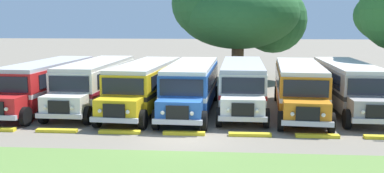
% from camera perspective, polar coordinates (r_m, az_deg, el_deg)
% --- Properties ---
extents(ground_plane, '(220.00, 220.00, 0.00)m').
position_cam_1_polar(ground_plane, '(20.55, -1.17, -6.61)').
color(ground_plane, slate).
extents(parked_bus_slot_0, '(3.24, 10.92, 2.82)m').
position_cam_1_polar(parked_bus_slot_0, '(28.79, -18.30, 0.54)').
color(parked_bus_slot_0, red).
rests_on(parked_bus_slot_0, ground_plane).
extents(parked_bus_slot_1, '(3.02, 10.88, 2.82)m').
position_cam_1_polar(parked_bus_slot_1, '(28.26, -12.32, 0.64)').
color(parked_bus_slot_1, silver).
rests_on(parked_bus_slot_1, ground_plane).
extents(parked_bus_slot_2, '(3.47, 10.96, 2.82)m').
position_cam_1_polar(parked_bus_slot_2, '(26.83, -6.05, 0.37)').
color(parked_bus_slot_2, yellow).
rests_on(parked_bus_slot_2, ground_plane).
extents(parked_bus_slot_3, '(3.03, 10.88, 2.82)m').
position_cam_1_polar(parked_bus_slot_3, '(26.33, -0.05, 0.27)').
color(parked_bus_slot_3, '#23519E').
rests_on(parked_bus_slot_3, ground_plane).
extents(parked_bus_slot_4, '(2.94, 10.87, 2.82)m').
position_cam_1_polar(parked_bus_slot_4, '(27.15, 6.54, 0.46)').
color(parked_bus_slot_4, silver).
rests_on(parked_bus_slot_4, ground_plane).
extents(parked_bus_slot_5, '(3.48, 10.96, 2.82)m').
position_cam_1_polar(parked_bus_slot_5, '(26.72, 13.70, 0.14)').
color(parked_bus_slot_5, orange).
rests_on(parked_bus_slot_5, ground_plane).
extents(parked_bus_slot_6, '(2.84, 10.86, 2.82)m').
position_cam_1_polar(parked_bus_slot_6, '(28.13, 19.54, 0.30)').
color(parked_bus_slot_6, '#9E9993').
rests_on(parked_bus_slot_6, ground_plane).
extents(curb_wheelstop_1, '(2.00, 0.36, 0.15)m').
position_cam_1_polar(curb_wheelstop_1, '(22.46, -17.11, -5.48)').
color(curb_wheelstop_1, yellow).
rests_on(curb_wheelstop_1, ground_plane).
extents(curb_wheelstop_2, '(2.00, 0.36, 0.15)m').
position_cam_1_polar(curb_wheelstop_2, '(21.52, -9.35, -5.82)').
color(curb_wheelstop_2, yellow).
rests_on(curb_wheelstop_2, ground_plane).
extents(curb_wheelstop_3, '(2.00, 0.36, 0.15)m').
position_cam_1_polar(curb_wheelstop_3, '(21.00, -1.04, -6.07)').
color(curb_wheelstop_3, yellow).
rests_on(curb_wheelstop_3, ground_plane).
extents(curb_wheelstop_4, '(2.00, 0.36, 0.15)m').
position_cam_1_polar(curb_wheelstop_4, '(20.94, 7.50, -6.19)').
color(curb_wheelstop_4, yellow).
rests_on(curb_wheelstop_4, ground_plane).
extents(curb_wheelstop_5, '(2.00, 0.36, 0.15)m').
position_cam_1_polar(curb_wheelstop_5, '(21.33, 15.92, -6.17)').
color(curb_wheelstop_5, yellow).
rests_on(curb_wheelstop_5, ground_plane).
extents(broad_shade_tree, '(11.72, 11.05, 9.67)m').
position_cam_1_polar(broad_shade_tree, '(38.96, 6.14, 9.59)').
color(broad_shade_tree, brown).
rests_on(broad_shade_tree, ground_plane).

